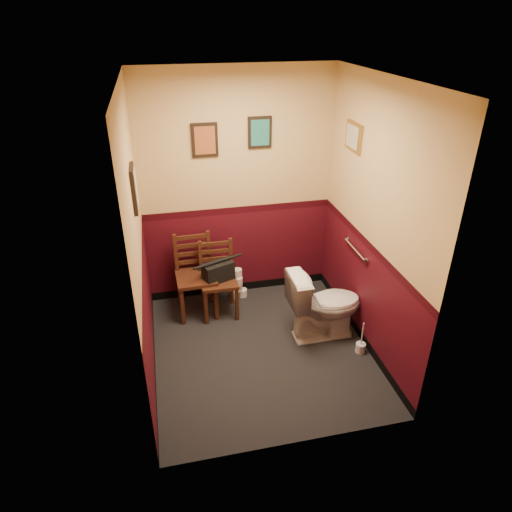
{
  "coord_description": "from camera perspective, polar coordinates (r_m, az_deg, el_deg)",
  "views": [
    {
      "loc": [
        -0.87,
        -3.66,
        3.17
      ],
      "look_at": [
        0.0,
        0.25,
        1.0
      ],
      "focal_mm": 32.0,
      "sensor_mm": 36.0,
      "label": 1
    }
  ],
  "objects": [
    {
      "name": "framed_print_back_a",
      "position": [
        5.02,
        -6.42,
        14.2
      ],
      "size": [
        0.28,
        0.04,
        0.36
      ],
      "color": "black",
      "rests_on": "wall_back"
    },
    {
      "name": "grab_bar",
      "position": [
        4.9,
        12.31,
        0.78
      ],
      "size": [
        0.05,
        0.56,
        0.06
      ],
      "color": "silver",
      "rests_on": "wall_right"
    },
    {
      "name": "framed_print_right",
      "position": [
        4.82,
        12.09,
        14.4
      ],
      "size": [
        0.04,
        0.34,
        0.28
      ],
      "color": "olive",
      "rests_on": "wall_right"
    },
    {
      "name": "chair_left",
      "position": [
        5.29,
        -7.58,
        -2.44
      ],
      "size": [
        0.46,
        0.46,
        0.95
      ],
      "rotation": [
        0.0,
        0.0,
        0.03
      ],
      "color": "#472315",
      "rests_on": "floor"
    },
    {
      "name": "handbag",
      "position": [
        5.16,
        -4.75,
        -1.92
      ],
      "size": [
        0.38,
        0.28,
        0.25
      ],
      "rotation": [
        0.0,
        0.0,
        0.37
      ],
      "color": "black",
      "rests_on": "chair_right"
    },
    {
      "name": "toilet_brush",
      "position": [
        4.98,
        12.93,
        -11.03
      ],
      "size": [
        0.1,
        0.1,
        0.37
      ],
      "color": "silver",
      "rests_on": "floor"
    },
    {
      "name": "floor",
      "position": [
        4.92,
        0.65,
        -11.67
      ],
      "size": [
        2.2,
        2.4,
        0.0
      ],
      "primitive_type": "cube",
      "color": "black",
      "rests_on": "ground"
    },
    {
      "name": "framed_print_back_b",
      "position": [
        5.1,
        0.48,
        15.19
      ],
      "size": [
        0.26,
        0.04,
        0.34
      ],
      "color": "black",
      "rests_on": "wall_back"
    },
    {
      "name": "chair_right",
      "position": [
        5.26,
        -4.76,
        -2.91
      ],
      "size": [
        0.41,
        0.41,
        0.88
      ],
      "rotation": [
        0.0,
        0.0,
        -0.01
      ],
      "color": "#472315",
      "rests_on": "floor"
    },
    {
      "name": "wall_left",
      "position": [
        4.09,
        -14.42,
        1.08
      ],
      "size": [
        0.0,
        2.4,
        2.7
      ],
      "primitive_type": "cube",
      "rotation": [
        1.57,
        0.0,
        1.57
      ],
      "color": "#410A14",
      "rests_on": "ground"
    },
    {
      "name": "framed_print_left",
      "position": [
        3.99,
        -14.98,
        8.15
      ],
      "size": [
        0.04,
        0.3,
        0.38
      ],
      "color": "black",
      "rests_on": "wall_left"
    },
    {
      "name": "wall_right",
      "position": [
        4.54,
        14.43,
        3.86
      ],
      "size": [
        0.0,
        2.4,
        2.7
      ],
      "primitive_type": "cube",
      "rotation": [
        1.57,
        0.0,
        -1.57
      ],
      "color": "#410A14",
      "rests_on": "ground"
    },
    {
      "name": "tp_stack",
      "position": [
        5.65,
        -2.27,
        -3.7
      ],
      "size": [
        0.23,
        0.14,
        0.39
      ],
      "color": "silver",
      "rests_on": "floor"
    },
    {
      "name": "toilet",
      "position": [
        4.95,
        8.54,
        -6.04
      ],
      "size": [
        0.8,
        0.46,
        0.78
      ],
      "primitive_type": "imported",
      "rotation": [
        0.0,
        0.0,
        1.58
      ],
      "color": "white",
      "rests_on": "floor"
    },
    {
      "name": "wall_back",
      "position": [
        5.26,
        -2.28,
        8.19
      ],
      "size": [
        2.2,
        0.0,
        2.7
      ],
      "primitive_type": "cube",
      "rotation": [
        1.57,
        0.0,
        0.0
      ],
      "color": "#410A14",
      "rests_on": "ground"
    },
    {
      "name": "wall_front",
      "position": [
        3.18,
        5.74,
        -6.62
      ],
      "size": [
        2.2,
        0.0,
        2.7
      ],
      "primitive_type": "cube",
      "rotation": [
        -1.57,
        0.0,
        0.0
      ],
      "color": "#410A14",
      "rests_on": "ground"
    },
    {
      "name": "ceiling",
      "position": [
        3.79,
        0.88,
        21.32
      ],
      "size": [
        2.2,
        2.4,
        0.0
      ],
      "primitive_type": "cube",
      "rotation": [
        3.14,
        0.0,
        0.0
      ],
      "color": "silver",
      "rests_on": "ground"
    }
  ]
}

